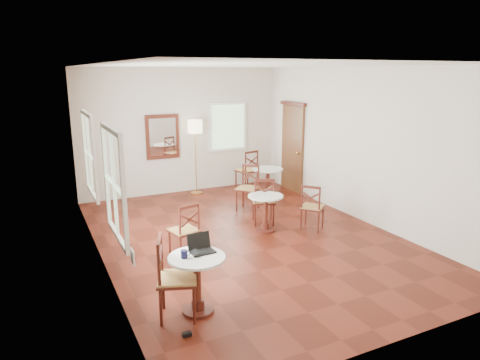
% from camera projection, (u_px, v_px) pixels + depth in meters
% --- Properties ---
extents(ground, '(7.00, 7.00, 0.00)m').
position_uv_depth(ground, '(247.00, 237.00, 7.84)').
color(ground, '#54190E').
rests_on(ground, ground).
extents(room_shell, '(5.02, 7.02, 3.01)m').
position_uv_depth(room_shell, '(238.00, 131.00, 7.60)').
color(room_shell, beige).
rests_on(room_shell, ground).
extents(cafe_table_near, '(0.70, 0.70, 0.74)m').
position_uv_depth(cafe_table_near, '(197.00, 278.00, 5.32)').
color(cafe_table_near, '#4A1A12').
rests_on(cafe_table_near, ground).
extents(cafe_table_mid, '(0.65, 0.65, 0.69)m').
position_uv_depth(cafe_table_mid, '(265.00, 209.00, 8.08)').
color(cafe_table_mid, '#4A1A12').
rests_on(cafe_table_mid, ground).
extents(cafe_table_back, '(0.70, 0.70, 0.74)m').
position_uv_depth(cafe_table_back, '(268.00, 180.00, 10.07)').
color(cafe_table_back, '#4A1A12').
rests_on(cafe_table_back, ground).
extents(chair_near_a, '(0.50, 0.50, 0.90)m').
position_uv_depth(chair_near_a, '(185.00, 230.00, 6.93)').
color(chair_near_a, '#4A1A12').
rests_on(chair_near_a, ground).
extents(chair_near_b, '(0.61, 0.61, 1.03)m').
position_uv_depth(chair_near_b, '(175.00, 278.00, 5.20)').
color(chair_near_b, '#4A1A12').
rests_on(chair_near_b, ground).
extents(chair_mid_a, '(0.56, 0.56, 0.94)m').
position_uv_depth(chair_mid_a, '(263.00, 201.00, 8.46)').
color(chair_mid_a, '#4A1A12').
rests_on(chair_mid_a, ground).
extents(chair_mid_b, '(0.57, 0.57, 0.88)m').
position_uv_depth(chair_mid_b, '(312.00, 207.00, 8.15)').
color(chair_mid_b, '#4A1A12').
rests_on(chair_mid_b, ground).
extents(chair_back_a, '(0.56, 0.56, 1.01)m').
position_uv_depth(chair_back_a, '(247.00, 170.00, 10.91)').
color(chair_back_a, '#4A1A12').
rests_on(chair_back_a, ground).
extents(chair_back_b, '(0.62, 0.62, 0.96)m').
position_uv_depth(chair_back_b, '(248.00, 188.00, 9.36)').
color(chair_back_b, '#4A1A12').
rests_on(chair_back_b, ground).
extents(floor_lamp, '(0.35, 0.35, 1.80)m').
position_uv_depth(floor_lamp, '(195.00, 132.00, 10.31)').
color(floor_lamp, '#BF8C3F').
rests_on(floor_lamp, ground).
extents(laptop, '(0.31, 0.26, 0.21)m').
position_uv_depth(laptop, '(201.00, 247.00, 5.40)').
color(laptop, black).
rests_on(laptop, cafe_table_near).
extents(mouse, '(0.10, 0.06, 0.03)m').
position_uv_depth(mouse, '(197.00, 256.00, 5.24)').
color(mouse, black).
rests_on(mouse, cafe_table_near).
extents(navy_mug, '(0.12, 0.08, 0.10)m').
position_uv_depth(navy_mug, '(184.00, 254.00, 5.20)').
color(navy_mug, black).
rests_on(navy_mug, cafe_table_near).
extents(water_glass, '(0.05, 0.05, 0.09)m').
position_uv_depth(water_glass, '(194.00, 252.00, 5.26)').
color(water_glass, white).
rests_on(water_glass, cafe_table_near).
extents(power_adapter, '(0.10, 0.06, 0.04)m').
position_uv_depth(power_adapter, '(187.00, 334.00, 4.92)').
color(power_adapter, black).
rests_on(power_adapter, ground).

